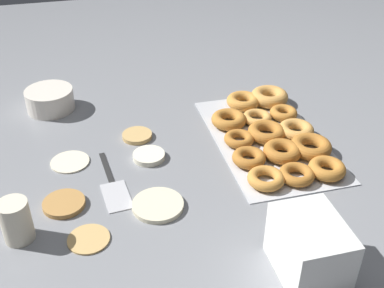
{
  "coord_description": "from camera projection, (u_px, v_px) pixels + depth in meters",
  "views": [
    {
      "loc": [
        -0.98,
        0.16,
        0.73
      ],
      "look_at": [
        0.03,
        -0.1,
        0.04
      ],
      "focal_mm": 45.0,
      "sensor_mm": 36.0,
      "label": 1
    }
  ],
  "objects": [
    {
      "name": "pancake_2",
      "position": [
        137.0,
        136.0,
        1.35
      ],
      "size": [
        0.08,
        0.08,
        0.01
      ],
      "primitive_type": "cylinder",
      "color": "tan",
      "rests_on": "ground_plane"
    },
    {
      "name": "pancake_0",
      "position": [
        64.0,
        204.0,
        1.11
      ],
      "size": [
        0.1,
        0.1,
        0.01
      ],
      "primitive_type": "cylinder",
      "color": "#B27F42",
      "rests_on": "ground_plane"
    },
    {
      "name": "pancake_4",
      "position": [
        149.0,
        156.0,
        1.27
      ],
      "size": [
        0.08,
        0.08,
        0.02
      ],
      "primitive_type": "cylinder",
      "color": "silver",
      "rests_on": "ground_plane"
    },
    {
      "name": "spatula",
      "position": [
        114.0,
        189.0,
        1.16
      ],
      "size": [
        0.25,
        0.07,
        0.01
      ],
      "rotation": [
        0.0,
        0.0,
        3.23
      ],
      "color": "black",
      "rests_on": "ground_plane"
    },
    {
      "name": "container_stack",
      "position": [
        309.0,
        248.0,
        0.92
      ],
      "size": [
        0.16,
        0.12,
        0.12
      ],
      "color": "white",
      "rests_on": "ground_plane"
    },
    {
      "name": "pancake_3",
      "position": [
        158.0,
        205.0,
        1.1
      ],
      "size": [
        0.12,
        0.12,
        0.01
      ],
      "primitive_type": "cylinder",
      "color": "beige",
      "rests_on": "ground_plane"
    },
    {
      "name": "batter_bowl",
      "position": [
        50.0,
        100.0,
        1.47
      ],
      "size": [
        0.14,
        0.14,
        0.07
      ],
      "color": "silver",
      "rests_on": "ground_plane"
    },
    {
      "name": "donut_tray",
      "position": [
        272.0,
        133.0,
        1.34
      ],
      "size": [
        0.5,
        0.29,
        0.04
      ],
      "color": "silver",
      "rests_on": "ground_plane"
    },
    {
      "name": "pancake_1",
      "position": [
        89.0,
        238.0,
        1.02
      ],
      "size": [
        0.09,
        0.09,
        0.01
      ],
      "primitive_type": "cylinder",
      "color": "tan",
      "rests_on": "ground_plane"
    },
    {
      "name": "paper_cup",
      "position": [
        16.0,
        221.0,
        1.0
      ],
      "size": [
        0.06,
        0.06,
        0.1
      ],
      "color": "beige",
      "rests_on": "ground_plane"
    },
    {
      "name": "ground_plane",
      "position": [
        157.0,
        168.0,
        1.23
      ],
      "size": [
        3.0,
        3.0,
        0.0
      ],
      "primitive_type": "plane",
      "color": "gray"
    },
    {
      "name": "pancake_5",
      "position": [
        70.0,
        161.0,
        1.25
      ],
      "size": [
        0.1,
        0.1,
        0.01
      ],
      "primitive_type": "cylinder",
      "color": "beige",
      "rests_on": "ground_plane"
    }
  ]
}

